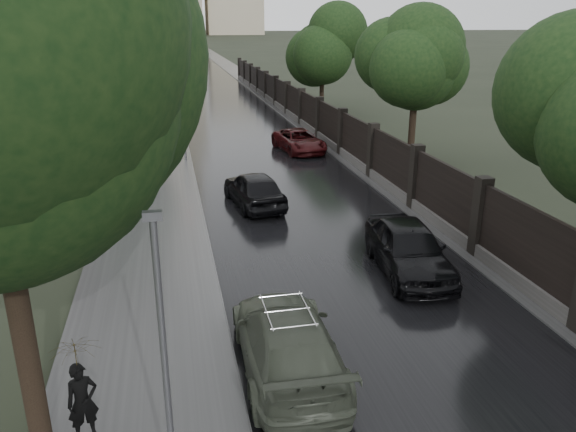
# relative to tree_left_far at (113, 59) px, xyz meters

# --- Properties ---
(road) EXTENTS (8.00, 420.00, 0.02)m
(road) POSITION_rel_tree_left_far_xyz_m (8.00, 160.00, -5.23)
(road) COLOR black
(road) RESTS_ON ground
(sidewalk_left) EXTENTS (4.00, 420.00, 0.16)m
(sidewalk_left) POSITION_rel_tree_left_far_xyz_m (2.00, 160.00, -5.16)
(sidewalk_left) COLOR #2D2D2D
(sidewalk_left) RESTS_ON ground
(verge_right) EXTENTS (3.00, 420.00, 0.08)m
(verge_right) POSITION_rel_tree_left_far_xyz_m (13.50, 160.00, -5.20)
(verge_right) COLOR #2D2D2D
(verge_right) RESTS_ON ground
(fence_right) EXTENTS (0.45, 75.72, 2.70)m
(fence_right) POSITION_rel_tree_left_far_xyz_m (12.60, 2.01, -4.23)
(fence_right) COLOR #383533
(fence_right) RESTS_ON ground
(tree_left_far) EXTENTS (4.25, 4.25, 7.39)m
(tree_left_far) POSITION_rel_tree_left_far_xyz_m (0.00, 0.00, 0.00)
(tree_left_far) COLOR black
(tree_left_far) RESTS_ON ground
(tree_right_b) EXTENTS (4.08, 4.08, 7.01)m
(tree_right_b) POSITION_rel_tree_left_far_xyz_m (15.50, -8.00, -0.29)
(tree_right_b) COLOR black
(tree_right_b) RESTS_ON ground
(tree_right_c) EXTENTS (4.08, 4.08, 7.01)m
(tree_right_c) POSITION_rel_tree_left_far_xyz_m (15.50, 10.00, -0.29)
(tree_right_c) COLOR black
(tree_right_c) RESTS_ON ground
(lamp_post) EXTENTS (0.25, 0.12, 5.11)m
(lamp_post) POSITION_rel_tree_left_far_xyz_m (2.60, -28.50, -2.57)
(lamp_post) COLOR #59595E
(lamp_post) RESTS_ON ground
(traffic_light) EXTENTS (0.16, 0.32, 4.00)m
(traffic_light) POSITION_rel_tree_left_far_xyz_m (3.70, -5.01, -2.84)
(traffic_light) COLOR #59595E
(traffic_light) RESTS_ON ground
(volga_sedan) EXTENTS (2.19, 5.14, 1.48)m
(volga_sedan) POSITION_rel_tree_left_far_xyz_m (5.11, -25.03, -4.50)
(volga_sedan) COLOR #3B4134
(volga_sedan) RESTS_ON ground
(hatchback_left) EXTENTS (2.37, 4.62, 1.51)m
(hatchback_left) POSITION_rel_tree_left_far_xyz_m (6.20, -13.26, -4.49)
(hatchback_left) COLOR black
(hatchback_left) RESTS_ON ground
(car_right_near) EXTENTS (2.32, 4.88, 1.61)m
(car_right_near) POSITION_rel_tree_left_far_xyz_m (9.82, -20.74, -4.44)
(car_right_near) COLOR black
(car_right_near) RESTS_ON ground
(car_right_far) EXTENTS (2.76, 4.90, 1.29)m
(car_right_far) POSITION_rel_tree_left_far_xyz_m (10.39, -3.60, -4.60)
(car_right_far) COLOR black
(car_right_far) RESTS_ON ground
(pedestrian_umbrella) EXTENTS (1.15, 1.16, 2.39)m
(pedestrian_umbrella) POSITION_rel_tree_left_far_xyz_m (1.03, -26.48, -3.49)
(pedestrian_umbrella) COLOR black
(pedestrian_umbrella) RESTS_ON sidewalk_left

